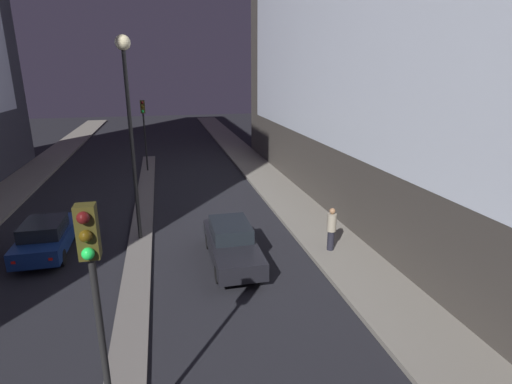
# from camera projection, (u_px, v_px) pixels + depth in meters

# --- Properties ---
(building_right) EXTENTS (6.01, 33.07, 20.85)m
(building_right) POSITION_uv_depth(u_px,v_px,m) (380.00, 4.00, 20.09)
(building_right) COLOR #423D38
(building_right) RESTS_ON ground
(median_strip) EXTENTS (0.99, 30.50, 0.13)m
(median_strip) POSITION_uv_depth(u_px,v_px,m) (143.00, 218.00, 20.14)
(median_strip) COLOR #66605B
(median_strip) RESTS_ON ground
(traffic_light_near) EXTENTS (0.32, 0.42, 5.07)m
(traffic_light_near) POSITION_uv_depth(u_px,v_px,m) (94.00, 284.00, 6.56)
(traffic_light_near) COLOR black
(traffic_light_near) RESTS_ON median_strip
(traffic_light_mid) EXTENTS (0.32, 0.42, 5.07)m
(traffic_light_mid) POSITION_uv_depth(u_px,v_px,m) (144.00, 120.00, 28.42)
(traffic_light_mid) COLOR black
(traffic_light_mid) RESTS_ON median_strip
(street_lamp) EXTENTS (0.60, 0.60, 8.39)m
(street_lamp) POSITION_uv_depth(u_px,v_px,m) (128.00, 97.00, 15.84)
(street_lamp) COLOR black
(street_lamp) RESTS_ON median_strip
(car_left_lane) EXTENTS (1.75, 4.34, 1.49)m
(car_left_lane) POSITION_uv_depth(u_px,v_px,m) (47.00, 236.00, 16.19)
(car_left_lane) COLOR navy
(car_left_lane) RESTS_ON ground
(car_right_lane) EXTENTS (1.72, 4.74, 1.52)m
(car_right_lane) POSITION_uv_depth(u_px,v_px,m) (232.00, 243.00, 15.53)
(car_right_lane) COLOR black
(car_right_lane) RESTS_ON ground
(pedestrian_on_right_sidewalk) EXTENTS (0.37, 0.37, 1.79)m
(pedestrian_on_right_sidewalk) POSITION_uv_depth(u_px,v_px,m) (331.00, 228.00, 16.08)
(pedestrian_on_right_sidewalk) COLOR black
(pedestrian_on_right_sidewalk) RESTS_ON sidewalk_right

